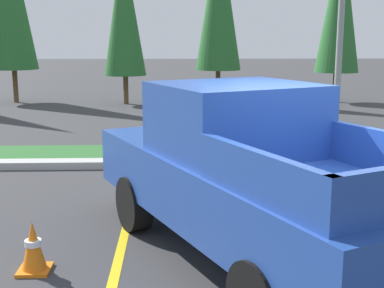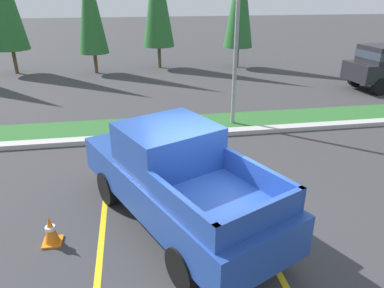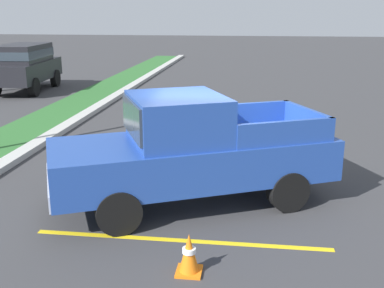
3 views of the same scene
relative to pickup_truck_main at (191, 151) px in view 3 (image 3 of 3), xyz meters
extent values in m
plane|color=#38383A|center=(0.77, -0.37, -1.04)|extent=(120.00, 120.00, 0.00)
cube|color=yellow|center=(-1.53, -0.05, -1.04)|extent=(0.12, 4.80, 0.01)
cube|color=yellow|center=(1.57, -0.05, -1.04)|extent=(0.12, 4.80, 0.01)
cylinder|color=black|center=(-1.40, 1.00, -0.66)|extent=(0.57, 0.81, 0.76)
cylinder|color=black|center=(0.14, 1.72, -0.66)|extent=(0.57, 0.81, 0.76)
cylinder|color=black|center=(-0.10, -1.81, -0.66)|extent=(0.57, 0.81, 0.76)
cylinder|color=black|center=(1.45, -1.09, -0.66)|extent=(0.57, 0.81, 0.76)
cube|color=#23479E|center=(0.02, -0.05, -0.16)|extent=(3.91, 5.52, 0.76)
cube|color=#23479E|center=(-0.10, 0.23, 0.64)|extent=(2.27, 2.19, 0.84)
cube|color=#2D3842|center=(-0.45, 0.97, 0.69)|extent=(1.49, 0.74, 0.63)
cube|color=#23479E|center=(-0.14, -1.72, 0.44)|extent=(0.89, 1.77, 0.44)
cube|color=#23479E|center=(1.40, -1.00, 0.44)|extent=(0.89, 1.77, 0.44)
cube|color=#23479E|center=(1.01, -2.18, 0.44)|extent=(1.67, 0.85, 0.44)
cube|color=silver|center=(-1.05, 2.27, -0.40)|extent=(1.70, 0.91, 0.28)
cylinder|color=black|center=(13.16, 10.10, -0.64)|extent=(0.82, 0.33, 0.80)
cylinder|color=black|center=(13.31, 8.41, -0.64)|extent=(0.82, 0.33, 0.80)
cylinder|color=black|center=(10.52, 8.16, -0.64)|extent=(0.82, 0.33, 0.80)
cube|color=black|center=(11.84, 9.13, -0.12)|extent=(4.74, 2.24, 0.84)
cube|color=black|center=(11.69, 9.12, 0.68)|extent=(3.24, 1.95, 0.76)
cube|color=#2D3842|center=(11.69, 9.12, 0.66)|extent=(3.28, 1.99, 0.36)
cube|color=orange|center=(-2.46, -0.31, -1.02)|extent=(0.36, 0.36, 0.04)
cone|color=orange|center=(-2.46, -0.31, -0.72)|extent=(0.28, 0.28, 0.56)
cylinder|color=white|center=(-2.46, -0.31, -0.69)|extent=(0.19, 0.19, 0.07)
camera|label=1|loc=(-0.86, -6.02, 1.60)|focal=49.43mm
camera|label=2|loc=(-0.72, -6.31, 3.51)|focal=33.51mm
camera|label=3|loc=(-8.23, -1.12, 2.52)|focal=43.80mm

